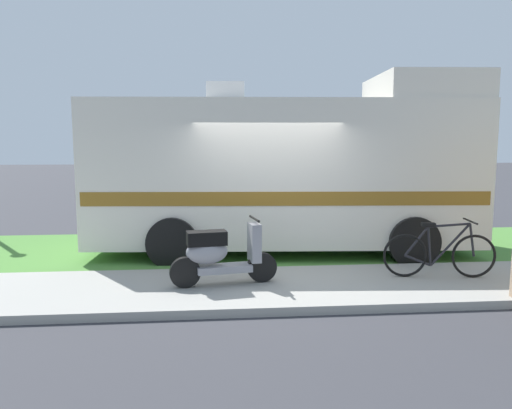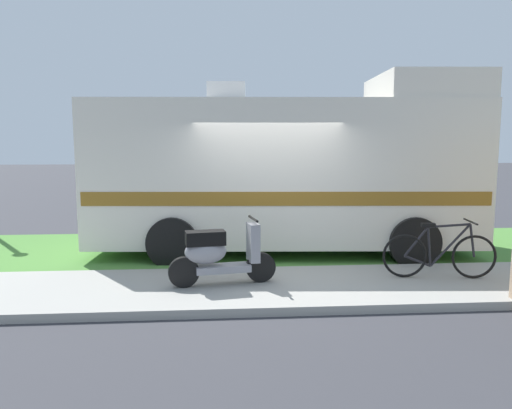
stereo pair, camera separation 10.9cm
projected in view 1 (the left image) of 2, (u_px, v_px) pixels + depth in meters
The scene contains 7 objects.
ground_plane at pixel (269, 271), 8.26m from camera, with size 80.00×80.00×0.00m, color #38383D.
sidewalk at pixel (278, 288), 7.06m from camera, with size 24.00×2.00×0.12m.
grass_strip at pixel (260, 249), 9.73m from camera, with size 24.00×3.40×0.08m.
motorhome_rv at pixel (288, 171), 9.34m from camera, with size 7.30×2.84×3.42m.
scooter at pixel (220, 254), 6.97m from camera, with size 1.57×0.56×0.97m.
bicycle at pixel (439, 253), 7.37m from camera, with size 1.69×0.52×0.89m.
pickup_truck_near at pixel (343, 185), 14.15m from camera, with size 5.17×2.20×1.75m.
Camera 1 is at (-0.94, -7.99, 2.18)m, focal length 33.99 mm.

